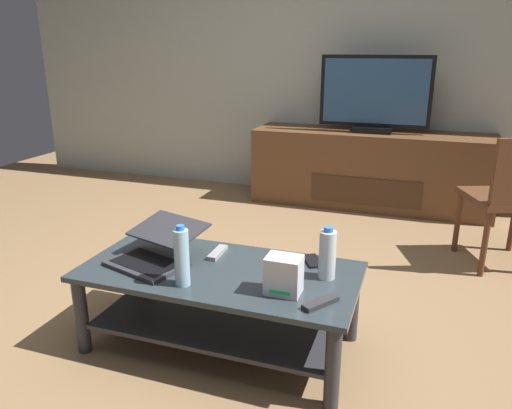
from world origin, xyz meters
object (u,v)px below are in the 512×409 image
laptop (155,250)px  cell_phone (313,261)px  television (375,96)px  router_box (284,275)px  tv_remote (320,303)px  water_bottle_far (327,254)px  water_bottle_near (182,257)px  media_cabinet (370,169)px  coffee_table (219,293)px  soundbar_remote (217,253)px

laptop → cell_phone: 0.72m
television → laptop: (-0.69, -2.38, -0.50)m
laptop → television: bearing=73.8°
router_box → tv_remote: router_box is taller
television → water_bottle_far: bearing=-88.0°
water_bottle_near → tv_remote: (0.58, 0.02, -0.11)m
media_cabinet → water_bottle_far: bearing=-88.0°
cell_phone → router_box: bearing=-128.9°
coffee_table → television: television is taller
coffee_table → laptop: 0.35m
water_bottle_near → soundbar_remote: size_ratio=1.64×
laptop → water_bottle_near: water_bottle_near is taller
router_box → cell_phone: 0.34m
media_cabinet → cell_phone: media_cabinet is taller
water_bottle_far → coffee_table: bearing=-170.8°
laptop → router_box: size_ratio=2.94×
coffee_table → water_bottle_near: 0.32m
cell_phone → soundbar_remote: (-0.45, -0.07, 0.01)m
water_bottle_near → soundbar_remote: 0.35m
coffee_table → laptop: bearing=-176.5°
television → cell_phone: television is taller
tv_remote → media_cabinet: bearing=126.9°
coffee_table → water_bottle_far: (0.47, 0.08, 0.23)m
water_bottle_near → soundbar_remote: (0.01, 0.33, -0.11)m
tv_remote → water_bottle_near: bearing=-143.3°
media_cabinet → television: size_ratio=2.22×
laptop → router_box: 0.64m
laptop → cell_phone: bearing=18.8°
router_box → water_bottle_near: bearing=-170.4°
television → router_box: television is taller
laptop → soundbar_remote: size_ratio=2.87×
water_bottle_near → water_bottle_far: size_ratio=1.14×
television → soundbar_remote: (-0.46, -2.22, -0.55)m
media_cabinet → water_bottle_far: (0.08, -2.31, 0.17)m
laptop → water_bottle_near: 0.29m
coffee_table → cell_phone: (0.38, 0.21, 0.12)m
water_bottle_far → soundbar_remote: water_bottle_far is taller
media_cabinet → water_bottle_near: size_ratio=7.61×
soundbar_remote → media_cabinet: bearing=77.4°
coffee_table → water_bottle_far: water_bottle_far is taller
coffee_table → water_bottle_far: 0.53m
water_bottle_far → soundbar_remote: size_ratio=1.44×
television → cell_phone: size_ratio=6.44×
water_bottle_near → cell_phone: (0.46, 0.40, -0.12)m
water_bottle_near → tv_remote: size_ratio=1.64×
television → router_box: 2.53m
cell_phone → soundbar_remote: size_ratio=0.88×
laptop → soundbar_remote: bearing=34.9°
laptop → soundbar_remote: 0.29m
router_box → tv_remote: (0.16, -0.05, -0.07)m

